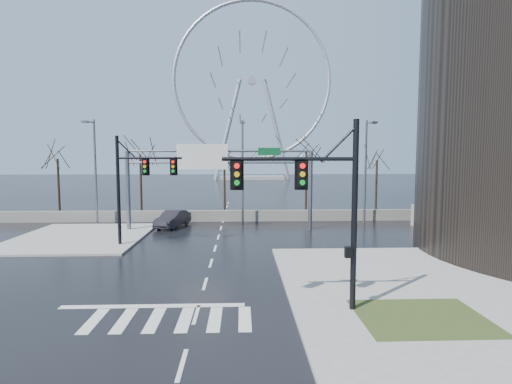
{
  "coord_description": "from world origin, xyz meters",
  "views": [
    {
      "loc": [
        1.87,
        -20.02,
        6.48
      ],
      "look_at": [
        2.92,
        8.14,
        4.0
      ],
      "focal_mm": 28.0,
      "sensor_mm": 36.0,
      "label": 1
    }
  ],
  "objects_px": {
    "car": "(173,219)",
    "signal_mast_far": "(134,180)",
    "signal_mast_near": "(322,197)",
    "ferris_wheel": "(252,87)",
    "sign_gantry": "(216,172)"
  },
  "relations": [
    {
      "from": "car",
      "to": "signal_mast_near",
      "type": "bearing_deg",
      "value": -47.56
    },
    {
      "from": "car",
      "to": "signal_mast_far",
      "type": "bearing_deg",
      "value": -82.4
    },
    {
      "from": "signal_mast_near",
      "to": "ferris_wheel",
      "type": "relative_size",
      "value": 0.16
    },
    {
      "from": "ferris_wheel",
      "to": "car",
      "type": "bearing_deg",
      "value": -96.91
    },
    {
      "from": "signal_mast_near",
      "to": "car",
      "type": "height_order",
      "value": "signal_mast_near"
    },
    {
      "from": "signal_mast_far",
      "to": "car",
      "type": "relative_size",
      "value": 1.72
    },
    {
      "from": "sign_gantry",
      "to": "car",
      "type": "distance_m",
      "value": 6.3
    },
    {
      "from": "signal_mast_near",
      "to": "ferris_wheel",
      "type": "xyz_separation_m",
      "value": [
        -0.14,
        99.04,
        21.26
      ]
    },
    {
      "from": "sign_gantry",
      "to": "ferris_wheel",
      "type": "height_order",
      "value": "ferris_wheel"
    },
    {
      "from": "sign_gantry",
      "to": "car",
      "type": "bearing_deg",
      "value": 156.07
    },
    {
      "from": "sign_gantry",
      "to": "car",
      "type": "height_order",
      "value": "sign_gantry"
    },
    {
      "from": "signal_mast_far",
      "to": "signal_mast_near",
      "type": "bearing_deg",
      "value": -49.74
    },
    {
      "from": "signal_mast_far",
      "to": "ferris_wheel",
      "type": "xyz_separation_m",
      "value": [
        10.87,
        86.04,
        21.3
      ]
    },
    {
      "from": "signal_mast_near",
      "to": "ferris_wheel",
      "type": "bearing_deg",
      "value": 90.08
    },
    {
      "from": "ferris_wheel",
      "to": "signal_mast_far",
      "type": "bearing_deg",
      "value": -97.2
    }
  ]
}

